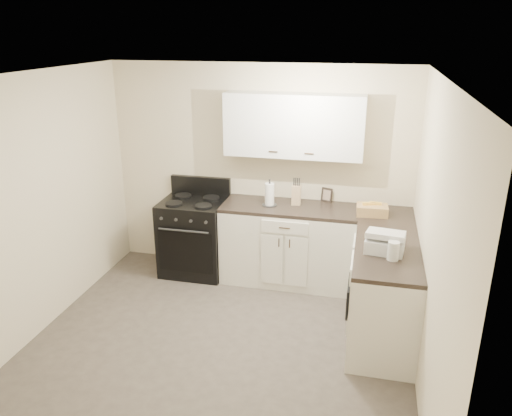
% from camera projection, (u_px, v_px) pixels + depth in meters
% --- Properties ---
extents(floor, '(3.60, 3.60, 0.00)m').
position_uv_depth(floor, '(217.00, 348.00, 4.73)').
color(floor, '#473F38').
rests_on(floor, ground).
extents(ceiling, '(3.60, 3.60, 0.00)m').
position_uv_depth(ceiling, '(209.00, 77.00, 3.88)').
color(ceiling, white).
rests_on(ceiling, wall_back).
extents(wall_back, '(3.60, 0.00, 3.60)m').
position_uv_depth(wall_back, '(259.00, 171.00, 5.95)').
color(wall_back, beige).
rests_on(wall_back, ground).
extents(wall_right, '(0.00, 3.60, 3.60)m').
position_uv_depth(wall_right, '(432.00, 245.00, 3.92)').
color(wall_right, beige).
rests_on(wall_right, ground).
extents(wall_left, '(0.00, 3.60, 3.60)m').
position_uv_depth(wall_left, '(31.00, 210.00, 4.69)').
color(wall_left, beige).
rests_on(wall_left, ground).
extents(wall_front, '(3.60, 0.00, 3.60)m').
position_uv_depth(wall_front, '(110.00, 349.00, 2.66)').
color(wall_front, beige).
rests_on(wall_front, ground).
extents(base_cabinets_back, '(1.55, 0.60, 0.90)m').
position_uv_depth(base_cabinets_back, '(289.00, 245.00, 5.86)').
color(base_cabinets_back, silver).
rests_on(base_cabinets_back, floor).
extents(base_cabinets_right, '(0.60, 1.90, 0.90)m').
position_uv_depth(base_cabinets_right, '(383.00, 281.00, 5.04)').
color(base_cabinets_right, silver).
rests_on(base_cabinets_right, floor).
extents(countertop_back, '(1.55, 0.60, 0.04)m').
position_uv_depth(countertop_back, '(290.00, 208.00, 5.70)').
color(countertop_back, black).
rests_on(countertop_back, base_cabinets_back).
extents(countertop_right, '(0.60, 1.90, 0.04)m').
position_uv_depth(countertop_right, '(387.00, 239.00, 4.88)').
color(countertop_right, black).
rests_on(countertop_right, base_cabinets_right).
extents(upper_cabinets, '(1.55, 0.30, 0.70)m').
position_uv_depth(upper_cabinets, '(294.00, 126.00, 5.52)').
color(upper_cabinets, white).
rests_on(upper_cabinets, wall_back).
extents(stove, '(0.76, 0.65, 0.92)m').
position_uv_depth(stove, '(195.00, 237.00, 6.08)').
color(stove, black).
rests_on(stove, floor).
extents(knife_block, '(0.11, 0.10, 0.23)m').
position_uv_depth(knife_block, '(296.00, 195.00, 5.72)').
color(knife_block, tan).
rests_on(knife_block, countertop_back).
extents(paper_towel, '(0.14, 0.14, 0.26)m').
position_uv_depth(paper_towel, '(270.00, 194.00, 5.68)').
color(paper_towel, white).
rests_on(paper_towel, countertop_back).
extents(picture_frame, '(0.14, 0.09, 0.17)m').
position_uv_depth(picture_frame, '(327.00, 195.00, 5.82)').
color(picture_frame, black).
rests_on(picture_frame, countertop_back).
extents(wicker_basket, '(0.34, 0.24, 0.11)m').
position_uv_depth(wicker_basket, '(372.00, 210.00, 5.42)').
color(wicker_basket, tan).
rests_on(wicker_basket, countertop_right).
extents(countertop_grill, '(0.38, 0.36, 0.12)m').
position_uv_depth(countertop_grill, '(385.00, 244.00, 4.55)').
color(countertop_grill, silver).
rests_on(countertop_grill, countertop_right).
extents(glass_jar, '(0.13, 0.13, 0.17)m').
position_uv_depth(glass_jar, '(393.00, 251.00, 4.36)').
color(glass_jar, silver).
rests_on(glass_jar, countertop_right).
extents(oven_mitt_near, '(0.02, 0.17, 0.29)m').
position_uv_depth(oven_mitt_near, '(348.00, 302.00, 4.58)').
color(oven_mitt_near, black).
rests_on(oven_mitt_near, base_cabinets_right).
extents(oven_mitt_far, '(0.02, 0.17, 0.30)m').
position_uv_depth(oven_mitt_far, '(349.00, 290.00, 4.80)').
color(oven_mitt_far, black).
rests_on(oven_mitt_far, base_cabinets_right).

